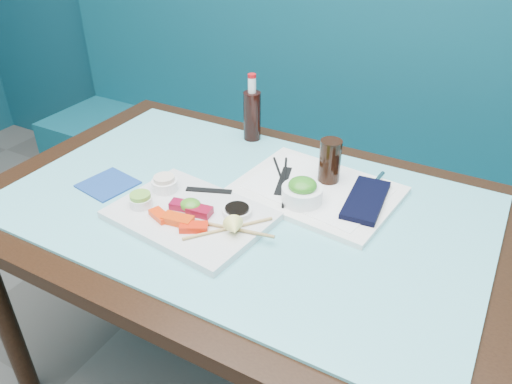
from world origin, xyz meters
The scene contains 34 objects.
booth_bench centered at (0.00, 2.29, 0.37)m, with size 3.00×0.56×1.17m.
dining_table centered at (0.00, 1.45, 0.67)m, with size 1.40×0.90×0.75m.
glass_top centered at (0.00, 1.45, 0.75)m, with size 1.22×0.76×0.01m, color #66C4CD.
sashimi_plate centered at (-0.08, 1.33, 0.77)m, with size 0.38×0.27×0.02m, color silver.
salmon_left centered at (-0.13, 1.27, 0.78)m, with size 0.06×0.03×0.01m, color #F83609.
salmon_mid centered at (-0.08, 1.28, 0.79)m, with size 0.07×0.04×0.02m, color #EC3B09.
salmon_right centered at (-0.03, 1.27, 0.79)m, with size 0.07×0.03×0.02m, color red.
tuna_left centered at (-0.11, 1.33, 0.79)m, with size 0.05×0.03×0.02m, color maroon.
tuna_right centered at (-0.05, 1.33, 0.79)m, with size 0.06×0.04×0.02m, color maroon.
seaweed_garnish centered at (-0.08, 1.34, 0.79)m, with size 0.05×0.05×0.03m, color #448F21.
ramekin_wasabi centered at (-0.20, 1.29, 0.79)m, with size 0.06×0.06×0.02m, color white.
wasabi_fill centered at (-0.20, 1.29, 0.81)m, with size 0.05×0.05×0.01m, color #6DAE38.
ramekin_ginger centered at (-0.20, 1.38, 0.79)m, with size 0.07×0.07×0.03m, color white.
ginger_fill centered at (-0.20, 1.38, 0.81)m, with size 0.05×0.05×0.01m, color beige.
soy_dish centered at (0.03, 1.38, 0.78)m, with size 0.07×0.07×0.01m, color white.
soy_fill centered at (0.03, 1.38, 0.79)m, with size 0.06×0.06×0.01m, color black.
lemon_wedge centered at (0.07, 1.30, 0.80)m, with size 0.05×0.05×0.04m, color #FFF378.
chopstick_sleeve centered at (-0.09, 1.43, 0.78)m, with size 0.12×0.02×0.00m, color black.
wooden_chopstick_a centered at (0.03, 1.31, 0.78)m, with size 0.01×0.01×0.24m, color #9B7D49.
wooden_chopstick_b centered at (0.04, 1.31, 0.78)m, with size 0.01×0.01×0.22m, color tan.
serving_tray centered at (0.15, 1.59, 0.77)m, with size 0.41×0.31×0.02m, color white.
paper_placemat centered at (0.15, 1.59, 0.77)m, with size 0.34×0.24×0.00m, color white.
seaweed_bowl centered at (0.14, 1.51, 0.79)m, with size 0.11×0.11×0.04m, color white.
seaweed_salad centered at (0.14, 1.51, 0.82)m, with size 0.07×0.07×0.04m, color #31861E.
cola_glass centered at (0.16, 1.64, 0.83)m, with size 0.06×0.06×0.12m, color black.
navy_pouch centered at (0.28, 1.59, 0.78)m, with size 0.09×0.20×0.02m, color black.
fork centered at (0.28, 1.69, 0.78)m, with size 0.01×0.01×0.10m, color silver.
black_chopstick_a centered at (0.05, 1.58, 0.78)m, with size 0.01×0.01×0.26m, color black.
black_chopstick_b centered at (0.06, 1.58, 0.78)m, with size 0.01×0.01×0.26m, color black.
tray_sleeve centered at (0.05, 1.58, 0.78)m, with size 0.02×0.15×0.00m, color black.
cola_bottle_body centered at (-0.17, 1.79, 0.84)m, with size 0.05×0.05×0.16m, color black.
cola_bottle_neck centered at (-0.17, 1.79, 0.94)m, with size 0.02×0.02×0.05m, color white.
cola_bottle_cap centered at (-0.17, 1.79, 0.97)m, with size 0.03×0.03×0.01m, color red.
blue_napkin centered at (-0.37, 1.35, 0.76)m, with size 0.13×0.13×0.01m, color navy.
Camera 1 is at (0.56, 0.52, 1.48)m, focal length 35.00 mm.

